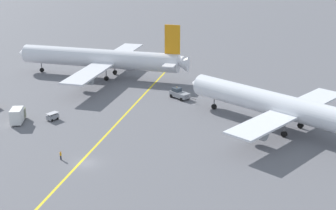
{
  "coord_description": "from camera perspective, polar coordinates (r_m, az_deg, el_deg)",
  "views": [
    {
      "loc": [
        37.06,
        -74.69,
        40.31
      ],
      "look_at": [
        8.78,
        24.42,
        4.0
      ],
      "focal_mm": 52.28,
      "sensor_mm": 36.0,
      "label": 1
    }
  ],
  "objects": [
    {
      "name": "ground_crew_ramp_agent_by_cones",
      "position": [
        94.44,
        -12.41,
        -5.75
      ],
      "size": [
        0.36,
        0.5,
        1.72
      ],
      "color": "black",
      "rests_on": "ground"
    },
    {
      "name": "airliner_at_gate_left",
      "position": [
        145.4,
        -7.83,
        5.37
      ],
      "size": [
        53.45,
        48.38,
        16.5
      ],
      "color": "silver",
      "rests_on": "ground"
    },
    {
      "name": "ground_plane",
      "position": [
        92.61,
        -9.48,
        -6.68
      ],
      "size": [
        600.0,
        600.0,
        0.0
      ],
      "primitive_type": "plane",
      "color": "slate"
    },
    {
      "name": "gse_catering_truck_tall",
      "position": [
        114.73,
        -17.13,
        -1.13
      ],
      "size": [
        4.23,
        6.31,
        3.5
      ],
      "color": "#666B4C",
      "rests_on": "ground"
    },
    {
      "name": "taxiway_stripe",
      "position": [
        101.44,
        -7.91,
        -4.2
      ],
      "size": [
        4.85,
        119.94,
        0.01
      ],
      "primitive_type": "cube",
      "rotation": [
        0.0,
        0.0,
        0.04
      ],
      "color": "yellow",
      "rests_on": "ground"
    },
    {
      "name": "airliner_being_pushed",
      "position": [
        107.49,
        13.25,
        -0.19
      ],
      "size": [
        46.85,
        36.92,
        16.33
      ],
      "color": "white",
      "rests_on": "ground"
    },
    {
      "name": "gse_baggage_cart_trailing",
      "position": [
        114.39,
        -13.31,
        -1.31
      ],
      "size": [
        2.48,
        3.12,
        1.71
      ],
      "color": "gray",
      "rests_on": "ground"
    },
    {
      "name": "pushback_tug",
      "position": [
        125.93,
        1.34,
        1.32
      ],
      "size": [
        7.93,
        5.64,
        2.9
      ],
      "color": "gray",
      "rests_on": "ground"
    }
  ]
}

